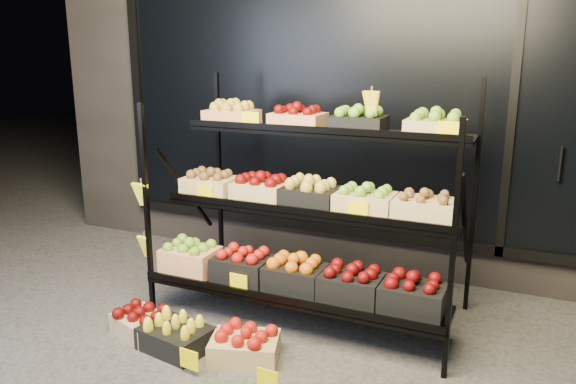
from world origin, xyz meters
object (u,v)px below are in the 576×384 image
at_px(floor_crate_left, 141,321).
at_px(floor_crate_midleft, 176,334).
at_px(floor_crate_midright, 245,344).
at_px(display_rack, 306,208).

distance_m(floor_crate_left, floor_crate_midleft, 0.33).
relative_size(floor_crate_midleft, floor_crate_midright, 0.98).
height_order(floor_crate_midleft, floor_crate_midright, floor_crate_midleft).
height_order(display_rack, floor_crate_left, display_rack).
bearing_deg(floor_crate_midleft, floor_crate_midright, 19.24).
height_order(display_rack, floor_crate_midright, display_rack).
relative_size(display_rack, floor_crate_midright, 4.57).
height_order(floor_crate_left, floor_crate_midright, floor_crate_midright).
height_order(floor_crate_left, floor_crate_midleft, floor_crate_midleft).
bearing_deg(floor_crate_midleft, display_rack, 64.55).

